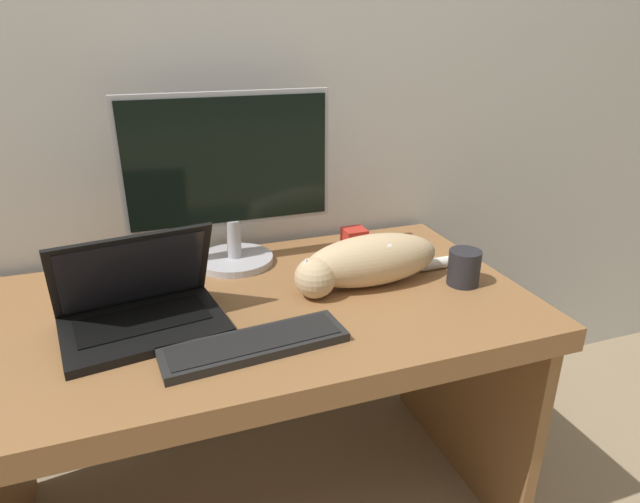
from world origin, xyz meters
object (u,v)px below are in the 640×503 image
external_keyboard (255,344)px  cat (367,261)px  monitor (230,177)px  laptop (141,309)px  coffee_mug (464,268)px

external_keyboard → cat: cat is taller
monitor → laptop: monitor is taller
monitor → cat: 0.43m
monitor → cat: bearing=-40.9°
laptop → coffee_mug: laptop is taller
laptop → cat: (0.56, 0.03, 0.02)m
external_keyboard → cat: 0.40m
cat → external_keyboard: bearing=-151.0°
laptop → external_keyboard: laptop is taller
monitor → external_keyboard: (-0.05, -0.46, -0.24)m
laptop → cat: bearing=-5.8°
monitor → coffee_mug: bearing=-31.9°
coffee_mug → cat: bearing=162.1°
laptop → cat: size_ratio=0.68×
coffee_mug → laptop: bearing=176.6°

